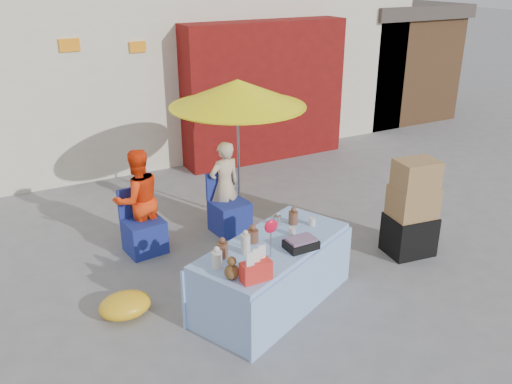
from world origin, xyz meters
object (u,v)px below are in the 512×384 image
vendor_beige (225,186)px  box_stack (412,211)px  umbrella (238,94)px  market_table (272,273)px  chair_left (144,233)px  chair_right (229,214)px  vendor_orange (138,200)px

vendor_beige → box_stack: (1.78, -1.84, -0.05)m
umbrella → box_stack: (1.48, -1.99, -1.29)m
market_table → chair_left: market_table is taller
chair_right → vendor_orange: 1.33m
chair_left → vendor_orange: size_ratio=0.62×
vendor_beige → umbrella: umbrella is taller
market_table → chair_left: (-0.88, 1.84, -0.13)m
chair_left → chair_right: (1.25, 0.00, 0.00)m
vendor_beige → vendor_orange: bearing=-5.5°
chair_left → umbrella: bearing=4.9°
vendor_orange → umbrella: bearing=-180.0°
umbrella → vendor_orange: bearing=-174.5°
box_stack → market_table: bearing=-176.4°
chair_left → vendor_beige: size_ratio=0.66×
chair_left → vendor_orange: vendor_orange is taller
box_stack → vendor_beige: bearing=134.0°
chair_right → chair_left: bearing=174.5°
vendor_beige → umbrella: 1.29m
market_table → box_stack: box_stack is taller
box_stack → umbrella: bearing=126.6°
market_table → umbrella: 2.70m
chair_left → box_stack: 3.50m
vendor_orange → vendor_beige: vendor_orange is taller
chair_left → umbrella: (1.55, 0.28, 1.64)m
vendor_orange → umbrella: 1.97m
vendor_beige → box_stack: bearing=128.6°
chair_right → market_table: bearing=-106.8°
chair_left → chair_right: size_ratio=1.00×
chair_left → box_stack: bearing=-34.9°
market_table → vendor_orange: 2.19m
vendor_orange → vendor_beige: size_ratio=1.07×
vendor_beige → box_stack: 2.56m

